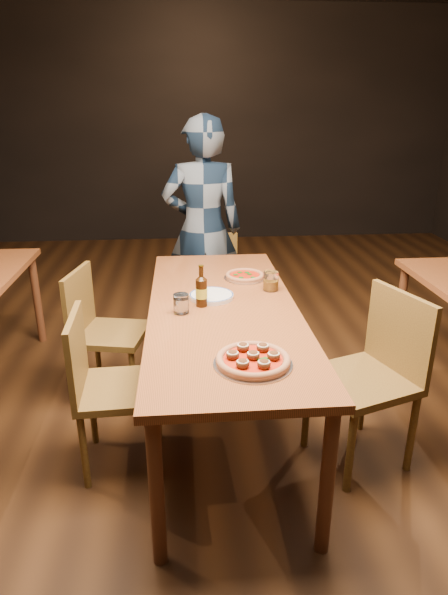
{
  "coord_description": "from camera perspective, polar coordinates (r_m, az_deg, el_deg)",
  "views": [
    {
      "loc": [
        -0.21,
        -2.49,
        1.76
      ],
      "look_at": [
        0.0,
        -0.05,
        0.82
      ],
      "focal_mm": 30.0,
      "sensor_mm": 36.0,
      "label": 1
    }
  ],
  "objects": [
    {
      "name": "diner",
      "position": [
        3.94,
        -2.44,
        7.79
      ],
      "size": [
        0.64,
        0.43,
        1.72
      ],
      "primitive_type": "imported",
      "rotation": [
        0.0,
        0.0,
        3.18
      ],
      "color": "black",
      "rests_on": "ground"
    },
    {
      "name": "chair_main_nw",
      "position": [
        2.59,
        -11.84,
        -10.11
      ],
      "size": [
        0.43,
        0.43,
        0.88
      ],
      "primitive_type": null,
      "rotation": [
        0.0,
        0.0,
        1.62
      ],
      "color": "#563716",
      "rests_on": "ground"
    },
    {
      "name": "beer_bottle",
      "position": [
        2.68,
        -2.6,
        0.65
      ],
      "size": [
        0.06,
        0.06,
        0.23
      ],
      "rotation": [
        0.0,
        0.0,
        0.04
      ],
      "color": "black",
      "rests_on": "table_main"
    },
    {
      "name": "chair_main_e",
      "position": [
        2.64,
        15.57,
        -9.0
      ],
      "size": [
        0.57,
        0.57,
        0.95
      ],
      "primitive_type": null,
      "rotation": [
        0.0,
        0.0,
        -1.24
      ],
      "color": "#563716",
      "rests_on": "ground"
    },
    {
      "name": "pizza_margherita",
      "position": [
        3.14,
        2.4,
        2.5
      ],
      "size": [
        0.26,
        0.26,
        0.03
      ],
      "rotation": [
        0.0,
        0.0,
        0.05
      ],
      "color": "#B7B7BF",
      "rests_on": "table_main"
    },
    {
      "name": "plate_stack",
      "position": [
        2.81,
        -1.45,
        0.17
      ],
      "size": [
        0.25,
        0.25,
        0.02
      ],
      "primitive_type": "cylinder",
      "color": "white",
      "rests_on": "table_main"
    },
    {
      "name": "room_shell",
      "position": [
        2.5,
        -0.11,
        23.19
      ],
      "size": [
        9.0,
        9.0,
        9.0
      ],
      "color": "black",
      "rests_on": "ground"
    },
    {
      "name": "ground",
      "position": [
        3.06,
        -0.08,
        -14.15
      ],
      "size": [
        9.0,
        9.0,
        0.0
      ],
      "primitive_type": "plane",
      "color": "black"
    },
    {
      "name": "chair_end",
      "position": [
        3.9,
        -0.58,
        1.07
      ],
      "size": [
        0.47,
        0.47,
        0.86
      ],
      "primitive_type": null,
      "rotation": [
        0.0,
        0.0,
        0.19
      ],
      "color": "#563716",
      "rests_on": "ground"
    },
    {
      "name": "pizza_meatball",
      "position": [
        2.1,
        3.35,
        -7.11
      ],
      "size": [
        0.33,
        0.33,
        0.06
      ],
      "rotation": [
        0.0,
        0.0,
        -0.39
      ],
      "color": "#B7B7BF",
      "rests_on": "table_main"
    },
    {
      "name": "water_glass",
      "position": [
        2.6,
        -4.94,
        -0.7
      ],
      "size": [
        0.08,
        0.08,
        0.1
      ],
      "primitive_type": "cylinder",
      "color": "white",
      "rests_on": "table_main"
    },
    {
      "name": "chair_main_sw",
      "position": [
        3.2,
        -12.78,
        -3.96
      ],
      "size": [
        0.48,
        0.48,
        0.88
      ],
      "primitive_type": null,
      "rotation": [
        0.0,
        0.0,
        1.37
      ],
      "color": "#563716",
      "rests_on": "ground"
    },
    {
      "name": "amber_glass",
      "position": [
        2.93,
        5.39,
        1.89
      ],
      "size": [
        0.09,
        0.09,
        0.11
      ],
      "primitive_type": "cylinder",
      "color": "#A36312",
      "rests_on": "table_main"
    },
    {
      "name": "table_main",
      "position": [
        2.73,
        -0.09,
        -2.41
      ],
      "size": [
        0.8,
        2.0,
        0.75
      ],
      "color": "brown",
      "rests_on": "ground"
    }
  ]
}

